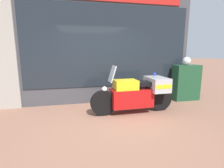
% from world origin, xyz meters
% --- Properties ---
extents(ground_plane, '(60.00, 60.00, 0.00)m').
position_xyz_m(ground_plane, '(0.00, 0.00, 0.00)').
color(ground_plane, '#8E604C').
extents(shop_building, '(6.39, 0.55, 3.55)m').
position_xyz_m(shop_building, '(-0.40, 2.00, 1.78)').
color(shop_building, '#424247').
rests_on(shop_building, ground).
extents(window_display, '(5.08, 0.30, 2.12)m').
position_xyz_m(window_display, '(0.36, 2.03, 0.50)').
color(window_display, slate).
rests_on(window_display, ground).
extents(paramedic_motorcycle, '(2.34, 0.78, 1.32)m').
position_xyz_m(paramedic_motorcycle, '(0.94, 0.64, 0.56)').
color(paramedic_motorcycle, black).
rests_on(paramedic_motorcycle, ground).
extents(utility_cabinet, '(0.90, 0.41, 1.21)m').
position_xyz_m(utility_cabinet, '(3.03, 1.47, 0.61)').
color(utility_cabinet, '#1E4C2D').
rests_on(utility_cabinet, ground).
extents(white_helmet, '(0.27, 0.27, 0.27)m').
position_xyz_m(white_helmet, '(2.99, 1.47, 1.35)').
color(white_helmet, white).
rests_on(white_helmet, utility_cabinet).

